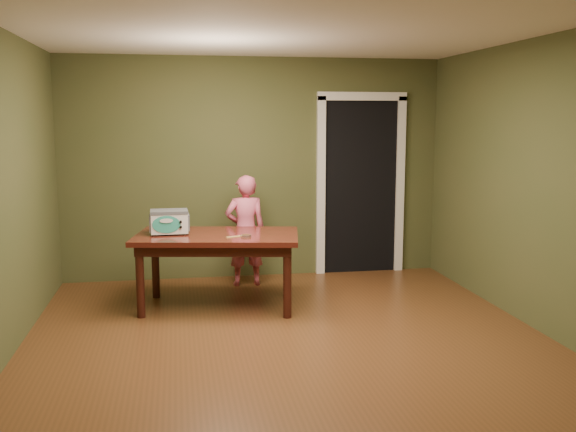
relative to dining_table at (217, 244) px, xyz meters
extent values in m
plane|color=#583219|center=(0.53, -1.25, -0.65)|extent=(5.00, 5.00, 0.00)
cube|color=#474826|center=(0.53, 1.25, 0.65)|extent=(4.50, 0.02, 2.60)
cube|color=#474826|center=(0.53, -3.75, 0.65)|extent=(4.50, 0.02, 2.60)
cube|color=#474826|center=(2.78, -1.25, 0.65)|extent=(0.02, 5.00, 2.60)
cube|color=white|center=(0.53, -1.25, 1.95)|extent=(4.50, 5.00, 0.02)
cube|color=black|center=(1.83, 1.55, 0.40)|extent=(0.90, 0.60, 2.10)
cube|color=black|center=(1.83, 1.24, 0.40)|extent=(0.90, 0.02, 2.10)
cube|color=white|center=(1.33, 1.22, 0.40)|extent=(0.10, 0.06, 2.20)
cube|color=white|center=(2.33, 1.22, 0.40)|extent=(0.10, 0.06, 2.20)
cube|color=white|center=(1.83, 1.22, 1.50)|extent=(1.10, 0.06, 0.10)
cube|color=#3E160E|center=(0.00, 0.00, 0.07)|extent=(1.73, 1.17, 0.05)
cube|color=black|center=(0.00, 0.00, 0.00)|extent=(1.59, 1.03, 0.10)
cylinder|color=black|center=(-0.75, -0.22, -0.30)|extent=(0.08, 0.08, 0.70)
cylinder|color=black|center=(-0.63, 0.47, -0.30)|extent=(0.08, 0.08, 0.70)
cylinder|color=black|center=(0.63, -0.47, -0.30)|extent=(0.08, 0.08, 0.70)
cylinder|color=black|center=(0.75, 0.22, -0.30)|extent=(0.08, 0.08, 0.70)
cylinder|color=#4C4F54|center=(-0.61, -0.01, 0.11)|extent=(0.02, 0.02, 0.02)
cylinder|color=#4C4F54|center=(-0.62, 0.18, 0.11)|extent=(0.02, 0.02, 0.02)
cylinder|color=#4C4F54|center=(-0.32, -0.01, 0.11)|extent=(0.02, 0.02, 0.02)
cylinder|color=#4C4F54|center=(-0.32, 0.19, 0.11)|extent=(0.02, 0.02, 0.02)
cube|color=silver|center=(-0.47, 0.09, 0.22)|extent=(0.36, 0.26, 0.20)
cube|color=#4C4F54|center=(-0.47, 0.09, 0.32)|extent=(0.37, 0.27, 0.03)
cube|color=#4C4F54|center=(-0.65, 0.08, 0.22)|extent=(0.02, 0.23, 0.16)
cube|color=#4C4F54|center=(-0.28, 0.09, 0.22)|extent=(0.02, 0.23, 0.16)
ellipsoid|color=teal|center=(-0.49, -0.05, 0.22)|extent=(0.27, 0.02, 0.17)
cylinder|color=black|center=(-0.36, -0.04, 0.24)|extent=(0.02, 0.01, 0.02)
cylinder|color=black|center=(-0.36, -0.04, 0.19)|extent=(0.02, 0.01, 0.02)
cylinder|color=silver|center=(0.27, -0.20, 0.11)|extent=(0.10, 0.10, 0.02)
cylinder|color=#4B2B19|center=(0.27, -0.20, 0.12)|extent=(0.09, 0.09, 0.01)
cube|color=#DFBE61|center=(0.16, -0.20, 0.10)|extent=(0.18, 0.09, 0.01)
imported|color=#E45D7C|center=(0.37, 0.83, -0.02)|extent=(0.47, 0.32, 1.26)
camera|label=1|loc=(-0.38, -6.30, 1.23)|focal=40.00mm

